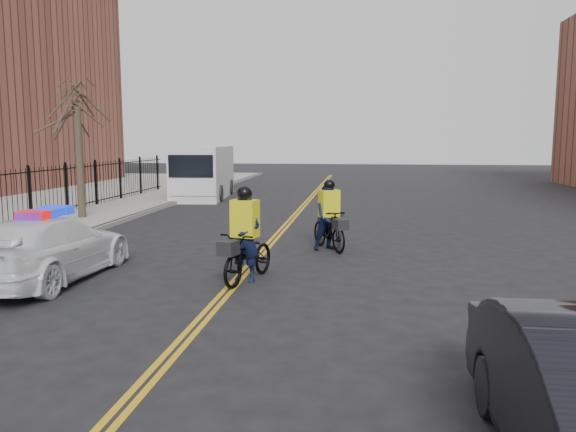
# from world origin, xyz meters

# --- Properties ---
(ground) EXTENTS (120.00, 120.00, 0.00)m
(ground) POSITION_xyz_m (0.00, 0.00, 0.00)
(ground) COLOR black
(ground) RESTS_ON ground
(center_line_left) EXTENTS (0.10, 60.00, 0.01)m
(center_line_left) POSITION_xyz_m (-0.08, 8.00, 0.01)
(center_line_left) COLOR gold
(center_line_left) RESTS_ON ground
(center_line_right) EXTENTS (0.10, 60.00, 0.01)m
(center_line_right) POSITION_xyz_m (0.08, 8.00, 0.01)
(center_line_right) COLOR gold
(center_line_right) RESTS_ON ground
(sidewalk) EXTENTS (3.00, 60.00, 0.15)m
(sidewalk) POSITION_xyz_m (-7.50, 8.00, 0.07)
(sidewalk) COLOR gray
(sidewalk) RESTS_ON ground
(curb) EXTENTS (0.20, 60.00, 0.15)m
(curb) POSITION_xyz_m (-6.00, 8.00, 0.07)
(curb) COLOR gray
(curb) RESTS_ON ground
(iron_fence) EXTENTS (0.12, 28.00, 2.00)m
(iron_fence) POSITION_xyz_m (-9.00, 8.00, 1.00)
(iron_fence) COLOR black
(iron_fence) RESTS_ON ground
(street_tree) EXTENTS (3.20, 3.20, 4.80)m
(street_tree) POSITION_xyz_m (-7.60, 10.00, 3.53)
(street_tree) COLOR #32291E
(street_tree) RESTS_ON sidewalk
(police_cruiser) EXTENTS (1.99, 4.77, 1.54)m
(police_cruiser) POSITION_xyz_m (-4.00, 1.65, 0.70)
(police_cruiser) COLOR white
(police_cruiser) RESTS_ON ground
(cargo_van) EXTENTS (2.88, 6.48, 2.63)m
(cargo_van) POSITION_xyz_m (-5.48, 18.61, 1.29)
(cargo_van) COLOR silver
(cargo_van) RESTS_ON ground
(cyclist_near) EXTENTS (1.25, 2.19, 2.03)m
(cyclist_near) POSITION_xyz_m (0.18, 2.12, 0.71)
(cyclist_near) COLOR black
(cyclist_near) RESTS_ON ground
(cyclist_far) EXTENTS (1.40, 1.93, 1.93)m
(cyclist_far) POSITION_xyz_m (1.74, 5.73, 0.76)
(cyclist_far) COLOR black
(cyclist_far) RESTS_ON ground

